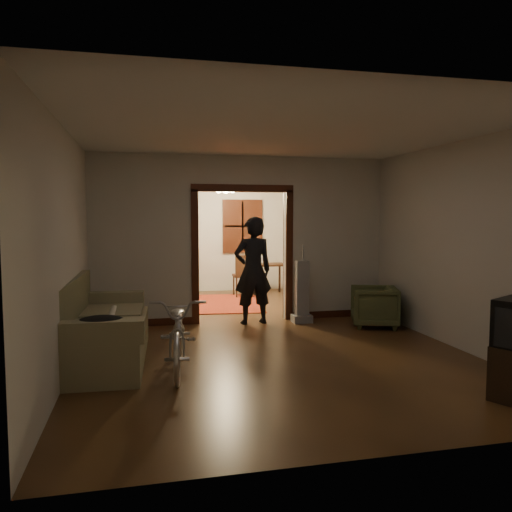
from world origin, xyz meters
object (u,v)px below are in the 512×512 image
object	(u,v)px
sofa	(103,320)
person	(253,271)
bicycle	(179,332)
armchair	(374,306)
desk	(264,279)
locker	(154,251)

from	to	relation	value
sofa	person	size ratio (longest dim) A/B	1.25
bicycle	armchair	world-z (taller)	bicycle
person	desk	bearing A→B (deg)	-113.60
person	desk	distance (m)	3.19
sofa	desk	size ratio (longest dim) A/B	2.40
bicycle	sofa	bearing A→B (deg)	152.63
bicycle	person	size ratio (longest dim) A/B	0.96
bicycle	person	distance (m)	2.69
locker	desk	bearing A→B (deg)	-11.15
sofa	locker	size ratio (longest dim) A/B	1.13
desk	armchair	bearing A→B (deg)	-72.54
sofa	armchair	distance (m)	4.28
locker	person	bearing A→B (deg)	-66.48
person	locker	world-z (taller)	locker
person	locker	bearing A→B (deg)	-72.66
locker	desk	size ratio (longest dim) A/B	2.12
desk	sofa	bearing A→B (deg)	-121.24
armchair	locker	world-z (taller)	locker
sofa	bicycle	distance (m)	1.07
armchair	sofa	bearing A→B (deg)	-56.74
bicycle	person	xyz separation A→B (m)	(1.38, 2.27, 0.44)
armchair	person	bearing A→B (deg)	-90.17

